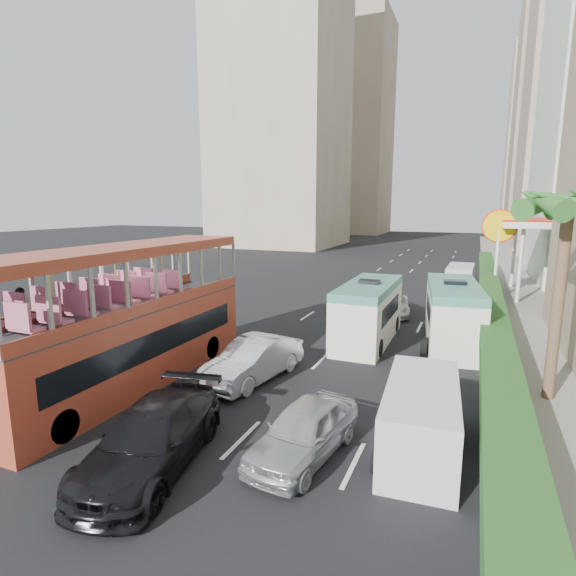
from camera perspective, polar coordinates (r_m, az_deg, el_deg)
The scene contains 19 objects.
ground_plane at distance 14.73m, azimuth -0.64°, elevation -15.47°, with size 200.00×200.00×0.00m, color black.
double_decker_bus at distance 17.02m, azimuth -19.59°, elevation -3.43°, with size 2.50×11.00×5.06m, color #A73E27.
car_silver_lane_a at distance 17.23m, azimuth -4.41°, elevation -11.50°, with size 1.63×4.67×1.54m, color #B3B6BA.
car_silver_lane_b at distance 12.54m, azimuth 2.04°, elevation -20.46°, with size 1.65×4.10×1.40m, color #B3B6BA.
car_black at distance 12.58m, azimuth -16.71°, elevation -20.83°, with size 2.15×5.29×1.54m, color black.
van_asset at distance 27.53m, azimuth 13.04°, elevation -3.29°, with size 1.93×4.19×1.16m, color silver.
minibus_near at distance 21.72m, azimuth 10.14°, elevation -3.07°, with size 2.11×6.34×2.81m, color silver.
minibus_far at distance 22.19m, azimuth 20.18°, elevation -3.18°, with size 2.17×6.51×2.88m, color silver.
panel_van_near at distance 12.81m, azimuth 16.52°, elevation -15.59°, with size 1.82×4.55×1.82m, color silver.
panel_van_far at distance 37.01m, azimuth 21.00°, elevation 1.25°, with size 1.84×4.60×1.84m, color silver.
sidewalk at distance 37.88m, azimuth 28.01°, elevation -0.37°, with size 6.00×120.00×0.18m, color #99968C.
kerb_wall at distance 26.80m, azimuth 24.18°, elevation -2.84°, with size 0.30×44.00×1.00m, color silver.
hedge at distance 26.62m, azimuth 24.32°, elevation -1.06°, with size 1.10×44.00×0.70m, color #2D6626.
palm_tree at distance 16.63m, azimuth 31.07°, elevation -1.66°, with size 0.36×0.36×6.40m, color brown.
shell_station at distance 35.66m, azimuth 30.25°, elevation 3.15°, with size 6.50×8.00×5.50m, color silver.
tower_far_a at distance 96.14m, azimuth 31.13°, elevation 18.42°, with size 14.00×14.00×44.00m, color tan.
tower_far_b at distance 117.52m, azimuth 29.48°, elevation 15.87°, with size 14.00×14.00×40.00m, color #B7A690.
tower_left_a at distance 75.80m, azimuth -0.91°, elevation 25.50°, with size 18.00×18.00×52.00m, color #B7A690.
tower_left_b at distance 107.00m, azimuth 8.12°, elevation 19.36°, with size 16.00×16.00×46.00m, color tan.
Camera 1 is at (5.25, -12.15, 6.46)m, focal length 28.00 mm.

